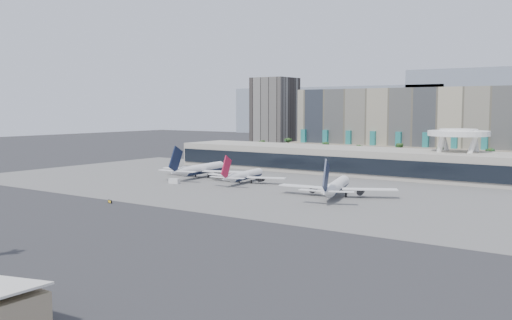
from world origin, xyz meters
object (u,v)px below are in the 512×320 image
Objects in this scene: airliner_centre at (244,175)px; service_vehicle_a at (174,181)px; airliner_left at (201,169)px; service_vehicle_b at (325,191)px; taxiway_sign at (110,202)px; airliner_right at (336,186)px.

service_vehicle_a is at bearing -149.97° from airliner_centre.
airliner_left is 22.60m from service_vehicle_a.
service_vehicle_b is (63.62, 11.66, -0.27)m from service_vehicle_a.
taxiway_sign is at bearing -80.29° from airliner_left.
taxiway_sign is (-47.67, -59.11, -0.25)m from service_vehicle_b.
service_vehicle_a is at bearing 168.48° from airliner_right.
airliner_left reaches higher than taxiway_sign.
airliner_left is 27.29m from airliner_centre.
service_vehicle_b is at bearing 126.30° from airliner_right.
service_vehicle_b is at bearing 65.15° from taxiway_sign.
airliner_right reaches higher than airliner_centre.
service_vehicle_b is at bearing -15.29° from airliner_left.
service_vehicle_a is at bearing -165.47° from service_vehicle_b.
airliner_left is at bearing 163.10° from airliner_centre.
taxiway_sign is at bearing -152.12° from airliner_right.
service_vehicle_a is 64.68m from service_vehicle_b.
airliner_right is (75.08, -15.60, -0.09)m from airliner_left.
airliner_centre reaches higher than taxiway_sign.
airliner_right is 9.27m from service_vehicle_b.
service_vehicle_a is at bearing 122.62° from taxiway_sign.
airliner_right reaches higher than service_vehicle_a.
service_vehicle_b is (41.07, -6.42, -2.43)m from airliner_centre.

